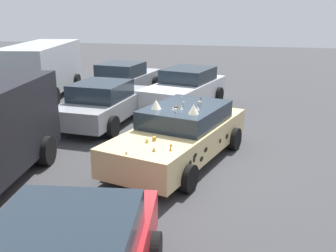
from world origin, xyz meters
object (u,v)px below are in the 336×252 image
Objects in this scene: parked_sedan_row_back_far at (124,79)px; parked_van_row_back_center at (42,68)px; art_car_decorated at (181,134)px; parked_sedan_behind_left at (104,103)px; parked_sedan_near_left at (185,88)px.

parked_van_row_back_center is at bearing 113.32° from parked_sedan_row_back_far.
art_car_decorated is at bearing -143.29° from parked_sedan_row_back_far.
parked_sedan_behind_left is at bearing -115.48° from art_car_decorated.
art_car_decorated is at bearing 23.27° from parked_sedan_near_left.
parked_sedan_near_left is at bearing 76.04° from parked_van_row_back_center.
art_car_decorated is 1.13× the size of parked_sedan_behind_left.
parked_van_row_back_center is 5.19m from parked_sedan_behind_left.
parked_sedan_near_left reaches higher than parked_sedan_row_back_far.
parked_sedan_behind_left is 1.07× the size of parked_sedan_row_back_far.
art_car_decorated reaches higher than parked_sedan_behind_left.
parked_sedan_row_back_far is (4.16, 0.72, 0.02)m from parked_sedan_behind_left.
parked_sedan_near_left is at bearing -108.02° from parked_sedan_row_back_far.
parked_van_row_back_center is 1.18× the size of parked_sedan_near_left.
parked_sedan_near_left is (5.43, 0.87, 0.03)m from art_car_decorated.
art_car_decorated is 0.91× the size of parked_van_row_back_center.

